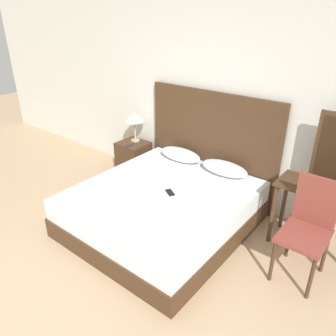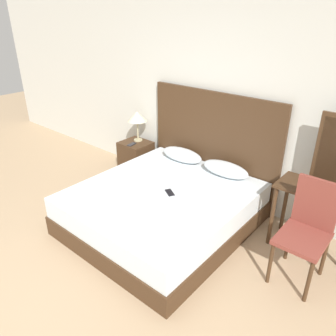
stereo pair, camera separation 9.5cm
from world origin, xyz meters
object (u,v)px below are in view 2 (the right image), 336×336
at_px(bed, 163,208).
at_px(table_lamp, 137,117).
at_px(phone_on_nightstand, 132,144).
at_px(vanity_desk, 324,205).
at_px(nightstand, 136,158).
at_px(chair, 308,226).
at_px(phone_on_bed, 170,192).

distance_m(bed, table_lamp, 1.64).
distance_m(phone_on_nightstand, vanity_desk, 2.74).
distance_m(nightstand, table_lamp, 0.64).
bearing_deg(nightstand, chair, -10.19).
xyz_separation_m(bed, phone_on_bed, (0.10, 0.01, 0.25)).
bearing_deg(phone_on_bed, chair, 10.29).
xyz_separation_m(phone_on_nightstand, vanity_desk, (2.74, 0.02, 0.06)).
bearing_deg(vanity_desk, phone_on_bed, -155.05).
relative_size(phone_on_bed, vanity_desk, 0.17).
bearing_deg(vanity_desk, chair, -91.03).
distance_m(phone_on_bed, phone_on_nightstand, 1.45).
height_order(phone_on_nightstand, vanity_desk, vanity_desk).
relative_size(bed, nightstand, 3.71).
distance_m(phone_on_bed, table_lamp, 1.63).
height_order(nightstand, vanity_desk, vanity_desk).
height_order(phone_on_bed, chair, chair).
distance_m(phone_on_bed, chair, 1.46).
relative_size(phone_on_bed, nightstand, 0.31).
bearing_deg(phone_on_bed, bed, -172.81).
xyz_separation_m(vanity_desk, chair, (-0.01, -0.41, -0.04)).
height_order(phone_on_bed, nightstand, nightstand).
bearing_deg(table_lamp, bed, -34.46).
bearing_deg(nightstand, table_lamp, 104.58).
bearing_deg(bed, chair, 10.09).
xyz_separation_m(bed, phone_on_nightstand, (-1.19, 0.67, 0.30)).
xyz_separation_m(table_lamp, chair, (2.77, -0.57, -0.35)).
xyz_separation_m(phone_on_bed, nightstand, (-1.31, 0.76, -0.22)).
xyz_separation_m(phone_on_nightstand, chair, (2.73, -0.39, 0.02)).
distance_m(phone_on_bed, nightstand, 1.53).
relative_size(phone_on_bed, table_lamp, 0.36).
xyz_separation_m(bed, nightstand, (-1.21, 0.77, 0.03)).
height_order(phone_on_bed, phone_on_nightstand, phone_on_nightstand).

